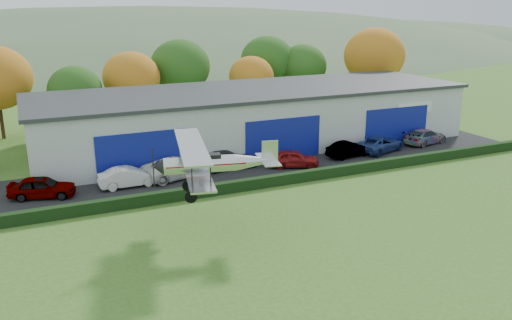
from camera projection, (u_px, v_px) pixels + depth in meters
name	position (u px, v px, depth m)	size (l,w,h in m)	color
ground	(406.00, 297.00, 23.72)	(300.00, 300.00, 0.00)	#3D621F
apron	(267.00, 165.00, 43.23)	(48.00, 9.00, 0.05)	black
hedge	(294.00, 177.00, 38.93)	(46.00, 0.60, 0.80)	black
hangar	(254.00, 116.00, 49.36)	(40.60, 12.60, 5.30)	#B2B7BC
tree_belt	(174.00, 72.00, 57.92)	(75.70, 13.22, 10.12)	#3D2614
distant_hills	(63.00, 100.00, 147.94)	(430.00, 196.00, 56.00)	#4C6642
car_0	(42.00, 187.00, 35.69)	(1.78, 4.41, 1.50)	gray
car_1	(129.00, 177.00, 37.91)	(1.52, 4.35, 1.43)	silver
car_2	(178.00, 167.00, 39.97)	(2.60, 5.63, 1.57)	silver
car_3	(227.00, 160.00, 42.11)	(2.03, 5.00, 1.45)	black
car_4	(293.00, 159.00, 42.46)	(1.67, 4.16, 1.42)	maroon
car_5	(349.00, 149.00, 45.31)	(1.45, 4.17, 1.37)	gray
car_6	(380.00, 144.00, 47.00)	(2.32, 5.02, 1.40)	navy
car_7	(425.00, 136.00, 49.64)	(1.98, 4.86, 1.41)	gray
biplane	(211.00, 162.00, 29.16)	(7.16, 8.16, 3.04)	silver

